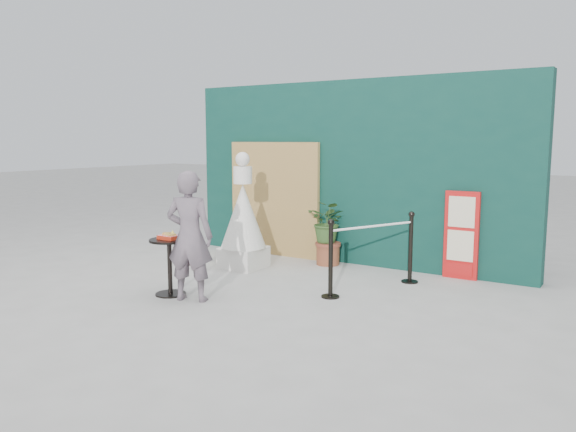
# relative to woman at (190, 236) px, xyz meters

# --- Properties ---
(ground) EXTENTS (60.00, 60.00, 0.00)m
(ground) POSITION_rel_woman_xyz_m (0.69, 0.03, -0.83)
(ground) COLOR #ADAAA5
(ground) RESTS_ON ground
(back_wall) EXTENTS (6.00, 0.30, 3.00)m
(back_wall) POSITION_rel_woman_xyz_m (0.69, 3.18, 0.67)
(back_wall) COLOR #0B332C
(back_wall) RESTS_ON ground
(bamboo_fence) EXTENTS (1.80, 0.08, 2.00)m
(bamboo_fence) POSITION_rel_woman_xyz_m (-0.71, 2.97, 0.17)
(bamboo_fence) COLOR tan
(bamboo_fence) RESTS_ON ground
(woman) EXTENTS (0.70, 0.57, 1.67)m
(woman) POSITION_rel_woman_xyz_m (0.00, 0.00, 0.00)
(woman) COLOR slate
(woman) RESTS_ON ground
(menu_board) EXTENTS (0.50, 0.07, 1.30)m
(menu_board) POSITION_rel_woman_xyz_m (2.59, 2.98, -0.18)
(menu_board) COLOR red
(menu_board) RESTS_ON ground
(statue) EXTENTS (0.72, 0.72, 1.85)m
(statue) POSITION_rel_woman_xyz_m (-0.54, 1.83, -0.08)
(statue) COLOR white
(statue) RESTS_ON ground
(cafe_table) EXTENTS (0.52, 0.52, 0.75)m
(cafe_table) POSITION_rel_woman_xyz_m (-0.41, 0.05, -0.34)
(cafe_table) COLOR black
(cafe_table) RESTS_ON ground
(food_basket) EXTENTS (0.26, 0.19, 0.11)m
(food_basket) POSITION_rel_woman_xyz_m (-0.41, 0.05, -0.05)
(food_basket) COLOR red
(food_basket) RESTS_ON cafe_table
(planter) EXTENTS (0.62, 0.54, 1.06)m
(planter) POSITION_rel_woman_xyz_m (0.49, 2.76, -0.22)
(planter) COLOR brown
(planter) RESTS_ON ground
(stanchion_barrier) EXTENTS (0.84, 1.54, 1.03)m
(stanchion_barrier) POSITION_rel_woman_xyz_m (1.75, 1.73, -0.34)
(stanchion_barrier) COLOR black
(stanchion_barrier) RESTS_ON ground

